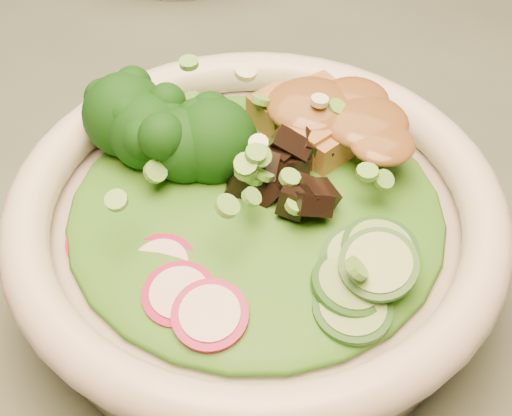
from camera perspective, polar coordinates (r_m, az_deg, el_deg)
The scene contains 10 objects.
dining_table at distance 0.57m, azimuth 13.81°, elevation -14.09°, with size 1.20×0.80×0.75m.
salad_bowl at distance 0.44m, azimuth 0.00°, elevation -1.91°, with size 0.30×0.30×0.08m.
lettuce_bed at distance 0.42m, azimuth 0.00°, elevation 0.09°, with size 0.22×0.22×0.03m, color #296615.
broccoli_florets at distance 0.44m, azimuth -6.96°, elevation 5.76°, with size 0.09×0.08×0.05m, color black, non-canonical shape.
radish_slices at distance 0.38m, azimuth -6.86°, elevation -5.58°, with size 0.12×0.04×0.02m, color #950B40, non-canonical shape.
cucumber_slices at distance 0.38m, azimuth 7.98°, elevation -3.69°, with size 0.08×0.08×0.04m, color #80AB5F, non-canonical shape.
mushroom_heap at distance 0.41m, azimuth 1.21°, elevation 2.61°, with size 0.08×0.08×0.04m, color black, non-canonical shape.
tofu_cubes at distance 0.45m, azimuth 6.00°, elevation 6.00°, with size 0.10×0.07×0.04m, color olive, non-canonical shape.
peanut_sauce at distance 0.44m, azimuth 6.14°, elevation 7.41°, with size 0.08×0.06×0.02m, color brown.
scallion_garnish at distance 0.40m, azimuth 0.00°, elevation 2.75°, with size 0.21×0.21×0.03m, color #60AF3D, non-canonical shape.
Camera 1 is at (0.06, -0.29, 1.12)m, focal length 50.00 mm.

